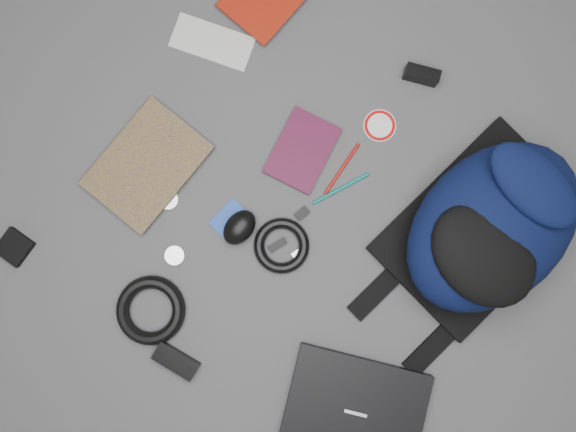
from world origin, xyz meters
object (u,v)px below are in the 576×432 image
Objects in this scene: mouse at (239,227)px; compact_camera at (421,75)px; power_brick at (176,361)px; backpack at (493,227)px; comic_book at (115,140)px; pouch at (14,247)px; laptop at (355,411)px; dvd_case at (302,151)px.

compact_camera is at bearing 78.87° from mouse.
power_brick is at bearing -76.57° from mouse.
backpack is 5.33× the size of mouse.
comic_book is 3.89× the size of pouch.
pouch is at bearing -141.83° from compact_camera.
laptop is 0.45m from power_brick.
comic_book is 0.79m from compact_camera.
backpack reaches higher than laptop.
compact_camera is 0.60m from mouse.
laptop is 0.85m from compact_camera.
dvd_case is 2.54× the size of pouch.
backpack is 0.42m from compact_camera.
compact_camera is (0.49, 0.62, 0.01)m from comic_book.
mouse reaches higher than comic_book.
mouse is at bearing -101.71° from dvd_case.
backpack reaches higher than power_brick.
comic_book is (-0.89, 0.13, -0.01)m from laptop.
pouch reaches higher than dvd_case.
comic_book is 0.39m from mouse.
laptop is at bearing 14.68° from pouch.
backpack reaches higher than mouse.
comic_book is 0.47m from dvd_case.
pouch is at bearing -134.42° from dvd_case.
laptop is at bearing -9.31° from comic_book.
power_brick is (0.48, -0.32, 0.00)m from comic_book.
pouch is at bearing -131.96° from backpack.
mouse is at bearing 44.88° from pouch.
comic_book is 0.37m from pouch.
comic_book is 3.31× the size of compact_camera.
mouse is 0.56m from pouch.
dvd_case is 1.94× the size of mouse.
pouch is (-0.50, -0.99, -0.01)m from compact_camera.
comic_book is at bearing -176.51° from mouse.
dvd_case is 2.16× the size of compact_camera.
backpack is at bearing 38.52° from mouse.
compact_camera is 1.18× the size of pouch.
power_brick is at bearing 5.67° from pouch.
laptop is at bearing -79.38° from backpack.
power_brick is (-0.37, -0.73, -0.09)m from backpack.
dvd_case is at bearing 115.15° from laptop.
compact_camera is 1.11m from pouch.
comic_book is at bearing -153.00° from compact_camera.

